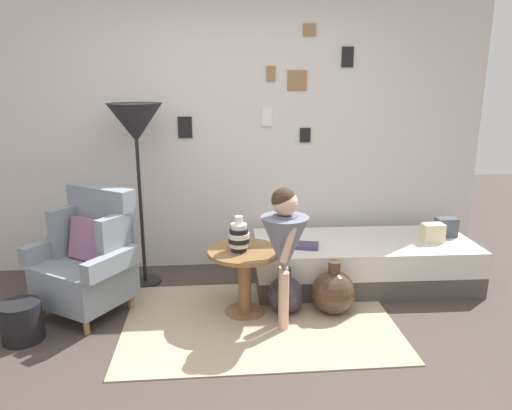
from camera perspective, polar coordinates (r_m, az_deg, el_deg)
The scene contains 15 objects.
ground_plane at distance 3.10m, azimuth -1.34°, elevation -20.19°, with size 12.00×12.00×0.00m, color #423833.
gallery_wall at distance 4.51m, azimuth -3.01°, elevation 8.80°, with size 4.80×0.12×2.60m.
rug at distance 3.71m, azimuth 0.38°, elevation -13.69°, with size 2.01×1.34×0.01m, color tan.
armchair at distance 3.92m, azimuth -19.25°, elevation -5.98°, with size 0.90×0.85×0.97m.
daybed at distance 4.38m, azimuth 12.59°, elevation -6.63°, with size 1.92×0.84×0.40m.
pillow_head at distance 4.62m, azimuth 21.78°, elevation -2.48°, with size 0.18×0.12×0.17m, color #474C56.
pillow_mid at distance 4.42m, azimuth 20.36°, elevation -3.13°, with size 0.18×0.12×0.16m, color beige.
side_table at distance 3.68m, azimuth -1.40°, elevation -7.57°, with size 0.56×0.56×0.52m.
vase_striped at distance 3.57m, azimuth -2.06°, elevation -3.81°, with size 0.16×0.16×0.27m.
floor_lamp at distance 4.12m, azimuth -14.19°, elevation 8.89°, with size 0.45×0.45×1.58m.
person_child at distance 3.38m, azimuth 3.41°, elevation -4.30°, with size 0.34×0.34×1.05m.
book_on_daybed at distance 4.05m, azimuth 5.89°, elevation -4.85°, with size 0.22×0.16×0.03m, color #463966.
demijohn_near at distance 3.78m, azimuth 3.57°, elevation -10.66°, with size 0.29×0.29×0.37m.
demijohn_far at distance 3.81m, azimuth 9.22°, elevation -10.21°, with size 0.34×0.34×0.43m.
magazine_basket at distance 3.79m, azimuth -26.22°, elevation -12.39°, with size 0.28×0.28×0.28m, color black.
Camera 1 is at (-0.15, -2.53, 1.78)m, focal length 33.45 mm.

